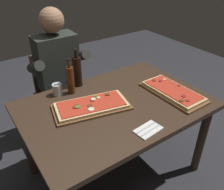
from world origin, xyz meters
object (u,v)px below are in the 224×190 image
Objects in this scene: wine_bottle_dark at (70,80)px; tumbler_near_camera at (57,89)px; pizza_rectangular_left at (173,92)px; pizza_rectangular_front at (92,106)px; oil_bottle_amber at (77,71)px; seated_diner at (60,72)px; dining_table at (116,114)px; diner_chair at (58,90)px.

wine_bottle_dark reaches higher than tumbler_near_camera.
pizza_rectangular_left is 1.81× the size of wine_bottle_dark.
wine_bottle_dark reaches higher than pizza_rectangular_front.
wine_bottle_dark is 0.91× the size of oil_bottle_amber.
oil_bottle_amber is at bearing -84.63° from seated_diner.
pizza_rectangular_front is 1.11× the size of pizza_rectangular_left.
pizza_rectangular_front is 1.84× the size of oil_bottle_amber.
dining_table is 0.50m from pizza_rectangular_left.
pizza_rectangular_front is at bearing -85.49° from wine_bottle_dark.
dining_table is 0.75m from seated_diner.
pizza_rectangular_left reaches higher than dining_table.
dining_table is at bearing -49.93° from tumbler_near_camera.
pizza_rectangular_front is 0.85m from diner_chair.
wine_bottle_dark is (-0.02, 0.28, 0.10)m from pizza_rectangular_front.
wine_bottle_dark is 0.34× the size of diner_chair.
seated_diner is at bearing 95.37° from oil_bottle_amber.
wine_bottle_dark is at bearing -142.06° from oil_bottle_amber.
diner_chair is 0.65× the size of seated_diner.
pizza_rectangular_left is (0.46, -0.14, 0.11)m from dining_table.
oil_bottle_amber is (0.08, 0.36, 0.11)m from pizza_rectangular_front.
tumbler_near_camera reaches higher than dining_table.
pizza_rectangular_front is 0.34m from tumbler_near_camera.
pizza_rectangular_left is 0.83m from wine_bottle_dark.
pizza_rectangular_front and pizza_rectangular_left have the same top height.
tumbler_near_camera is (-0.31, 0.37, 0.14)m from dining_table.
seated_diner is at bearing 124.04° from pizza_rectangular_left.
diner_chair reaches higher than pizza_rectangular_left.
seated_diner is at bearing 100.10° from dining_table.
pizza_rectangular_front is 2.02× the size of wine_bottle_dark.
oil_bottle_amber is 0.25× the size of seated_diner.
oil_bottle_amber reaches higher than tumbler_near_camera.
pizza_rectangular_front is 6.31× the size of tumbler_near_camera.
dining_table is 4.70× the size of wine_bottle_dark.
oil_bottle_amber is at bearing 135.28° from pizza_rectangular_left.
tumbler_near_camera is (-0.77, 0.51, 0.03)m from pizza_rectangular_left.
wine_bottle_dark is at bearing -98.06° from diner_chair.
pizza_rectangular_left is at bearing -59.27° from diner_chair.
pizza_rectangular_left is 1.65× the size of oil_bottle_amber.
wine_bottle_dark is 0.22× the size of seated_diner.
wine_bottle_dark reaches higher than diner_chair.
pizza_rectangular_front is 0.39m from oil_bottle_amber.
dining_table is 0.22m from pizza_rectangular_front.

